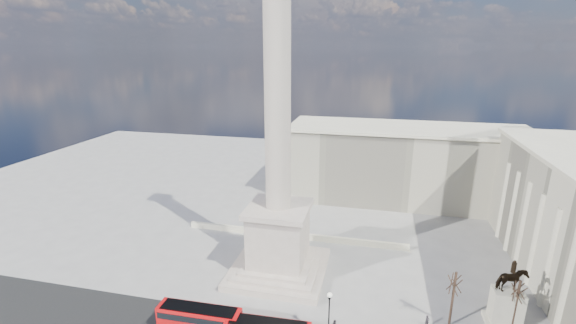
{
  "coord_description": "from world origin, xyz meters",
  "views": [
    {
      "loc": [
        13.04,
        -45.15,
        33.11
      ],
      "look_at": [
        2.22,
        1.63,
        18.7
      ],
      "focal_mm": 24.0,
      "sensor_mm": 36.0,
      "label": 1
    }
  ],
  "objects_px": {
    "nelsons_column": "(278,193)",
    "victorian_lamp": "(329,313)",
    "pedestrian_walking": "(427,321)",
    "red_bus_a": "(200,322)",
    "equestrian_statue": "(507,303)"
  },
  "relations": [
    {
      "from": "nelsons_column",
      "to": "red_bus_a",
      "type": "bearing_deg",
      "value": -109.68
    },
    {
      "from": "red_bus_a",
      "to": "victorian_lamp",
      "type": "height_order",
      "value": "victorian_lamp"
    },
    {
      "from": "equestrian_statue",
      "to": "nelsons_column",
      "type": "bearing_deg",
      "value": 170.31
    },
    {
      "from": "nelsons_column",
      "to": "victorian_lamp",
      "type": "relative_size",
      "value": 7.66
    },
    {
      "from": "victorian_lamp",
      "to": "pedestrian_walking",
      "type": "bearing_deg",
      "value": 24.01
    },
    {
      "from": "nelsons_column",
      "to": "equestrian_statue",
      "type": "xyz_separation_m",
      "value": [
        30.1,
        -5.14,
        -9.76
      ]
    },
    {
      "from": "nelsons_column",
      "to": "pedestrian_walking",
      "type": "relative_size",
      "value": 32.9
    },
    {
      "from": "red_bus_a",
      "to": "equestrian_statue",
      "type": "distance_m",
      "value": 37.17
    },
    {
      "from": "victorian_lamp",
      "to": "red_bus_a",
      "type": "bearing_deg",
      "value": -169.42
    },
    {
      "from": "nelsons_column",
      "to": "victorian_lamp",
      "type": "xyz_separation_m",
      "value": [
        9.23,
        -12.8,
        -9.09
      ]
    },
    {
      "from": "red_bus_a",
      "to": "equestrian_statue",
      "type": "height_order",
      "value": "equestrian_statue"
    },
    {
      "from": "red_bus_a",
      "to": "nelsons_column",
      "type": "bearing_deg",
      "value": 69.13
    },
    {
      "from": "nelsons_column",
      "to": "pedestrian_walking",
      "type": "xyz_separation_m",
      "value": [
        20.79,
        -7.65,
        -12.16
      ]
    },
    {
      "from": "red_bus_a",
      "to": "equestrian_statue",
      "type": "relative_size",
      "value": 1.11
    },
    {
      "from": "nelsons_column",
      "to": "victorian_lamp",
      "type": "distance_m",
      "value": 18.21
    }
  ]
}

